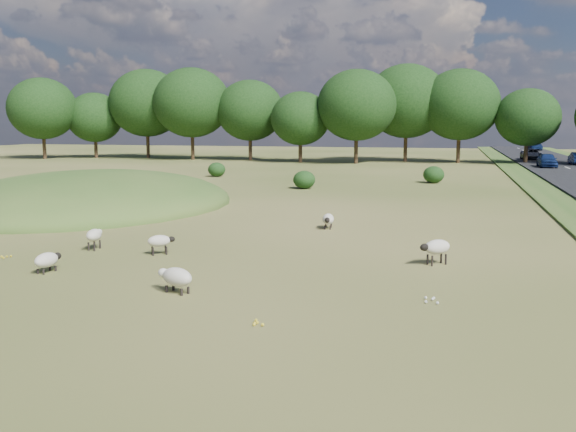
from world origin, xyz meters
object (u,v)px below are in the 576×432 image
(sheep_5, at_px, (328,219))
(car_4, at_px, (531,154))
(car_2, at_px, (535,146))
(car_3, at_px, (547,160))
(sheep_2, at_px, (94,235))
(sheep_3, at_px, (47,260))
(sheep_1, at_px, (176,277))
(sheep_6, at_px, (436,247))
(sheep_4, at_px, (160,241))

(sheep_5, distance_m, car_4, 56.34)
(car_2, bearing_deg, car_3, 84.68)
(sheep_2, bearing_deg, car_2, -24.07)
(sheep_2, xyz_separation_m, sheep_3, (0.50, -3.74, -0.15))
(sheep_1, xyz_separation_m, sheep_6, (7.14, 5.52, 0.14))
(car_2, bearing_deg, sheep_5, 77.08)
(sheep_1, distance_m, car_4, 68.48)
(sheep_6, bearing_deg, sheep_5, -92.32)
(sheep_4, height_order, car_2, car_2)
(car_2, height_order, car_4, car_2)
(sheep_6, bearing_deg, sheep_3, -20.74)
(sheep_2, bearing_deg, car_4, -27.83)
(sheep_4, xyz_separation_m, car_4, (19.95, 61.51, 0.39))
(sheep_1, bearing_deg, car_2, -79.68)
(sheep_1, height_order, car_2, car_2)
(sheep_2, xyz_separation_m, sheep_4, (2.85, -0.27, -0.05))
(car_4, bearing_deg, car_3, -90.00)
(sheep_2, relative_size, sheep_3, 0.97)
(sheep_1, xyz_separation_m, car_4, (17.20, 66.28, 0.44))
(car_2, bearing_deg, sheep_1, 77.40)
(car_2, xyz_separation_m, car_3, (-3.80, -40.79, 0.02))
(sheep_4, bearing_deg, car_4, 36.49)
(sheep_1, xyz_separation_m, car_2, (21.00, 93.93, 0.48))
(sheep_6, bearing_deg, car_2, -138.65)
(sheep_4, xyz_separation_m, car_3, (19.95, 48.37, 0.45))
(sheep_2, height_order, car_2, car_2)
(sheep_1, height_order, sheep_6, sheep_6)
(sheep_2, bearing_deg, sheep_4, -102.81)
(sheep_4, xyz_separation_m, sheep_5, (4.94, 7.20, -0.08))
(sheep_3, relative_size, sheep_5, 0.96)
(sheep_3, xyz_separation_m, car_3, (22.29, 51.84, 0.55))
(sheep_4, relative_size, car_2, 0.21)
(car_2, height_order, car_3, car_3)
(car_3, distance_m, car_4, 13.14)
(sheep_5, distance_m, car_3, 43.82)
(sheep_6, relative_size, car_4, 0.25)
(sheep_2, distance_m, car_3, 53.23)
(sheep_2, relative_size, car_4, 0.24)
(sheep_1, xyz_separation_m, sheep_5, (2.19, 11.98, -0.03))
(sheep_4, height_order, sheep_5, sheep_4)
(car_3, bearing_deg, car_2, 84.68)
(sheep_5, bearing_deg, car_3, 153.66)
(sheep_2, distance_m, car_2, 92.78)
(sheep_1, bearing_deg, sheep_4, -37.15)
(sheep_1, relative_size, sheep_4, 1.32)
(car_2, distance_m, car_4, 27.91)
(sheep_5, xyz_separation_m, car_4, (15.00, 54.31, 0.47))
(sheep_4, distance_m, sheep_5, 8.73)
(sheep_2, bearing_deg, sheep_6, -95.28)
(sheep_2, distance_m, sheep_5, 10.43)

